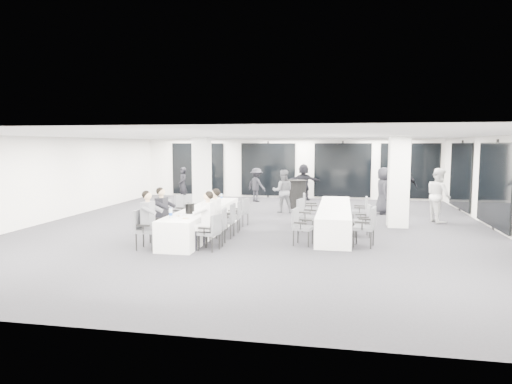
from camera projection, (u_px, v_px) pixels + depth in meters
room at (292, 180)px, 14.76m from camera, size 14.04×16.04×2.84m
column_left at (202, 174)px, 17.48m from camera, size 0.60×0.60×2.80m
column_right at (398, 182)px, 14.04m from camera, size 0.60×0.60×2.80m
banquet_table_main at (203, 221)px, 13.00m from camera, size 0.90×5.00×0.75m
banquet_table_side at (334, 219)px, 13.37m from camera, size 0.90×5.00×0.75m
cocktail_table at (297, 194)px, 18.20m from camera, size 0.81×0.81×1.13m
chair_main_left_near at (144, 227)px, 11.08m from camera, size 0.49×0.55×0.97m
chair_main_left_second at (158, 220)px, 11.93m from camera, size 0.56×0.61×1.01m
chair_main_left_mid at (173, 215)px, 12.94m from camera, size 0.51×0.57×0.98m
chair_main_left_fourth at (183, 210)px, 13.82m from camera, size 0.56×0.61×1.01m
chair_main_left_far at (192, 208)px, 14.57m from camera, size 0.56×0.59×0.94m
chair_main_right_near at (212, 230)px, 10.92m from camera, size 0.53×0.56×0.89m
chair_main_right_second at (219, 224)px, 11.56m from camera, size 0.51×0.56×0.93m
chair_main_right_mid at (228, 218)px, 12.46m from camera, size 0.48×0.54×0.94m
chair_main_right_fourth at (235, 215)px, 13.28m from camera, size 0.49×0.54×0.89m
chair_main_right_far at (242, 210)px, 14.26m from camera, size 0.53×0.55×0.87m
chair_side_left_near at (300, 224)px, 11.56m from camera, size 0.55×0.58×0.93m
chair_side_left_mid at (305, 214)px, 13.01m from camera, size 0.59×0.63×0.99m
chair_side_left_far at (309, 207)px, 14.54m from camera, size 0.55×0.60×0.99m
chair_side_right_near at (367, 224)px, 11.32m from camera, size 0.60×0.63×1.00m
chair_side_right_mid at (365, 218)px, 12.60m from camera, size 0.49×0.53×0.89m
chair_side_right_far at (362, 209)px, 14.29m from camera, size 0.47×0.53×0.92m
seated_guest_a at (150, 216)px, 11.02m from camera, size 0.50×0.38×1.44m
seated_guest_b at (164, 211)px, 11.86m from camera, size 0.50×0.38×1.44m
seated_guest_c at (205, 217)px, 10.94m from camera, size 0.50×0.38×1.44m
seated_guest_d at (213, 213)px, 11.55m from camera, size 0.50×0.38×1.44m
standing_guest_b at (283, 188)px, 17.03m from camera, size 0.96×0.68×1.82m
standing_guest_c at (256, 183)px, 20.29m from camera, size 1.23×1.06×1.70m
standing_guest_d at (405, 185)px, 17.38m from camera, size 1.36×1.10×2.03m
standing_guest_e at (384, 188)px, 16.64m from camera, size 0.63×0.97×1.94m
standing_guest_f at (303, 180)px, 20.78m from camera, size 1.78×0.80×1.89m
standing_guest_g at (183, 182)px, 20.15m from camera, size 0.80×0.81×1.74m
standing_guest_h at (439, 192)px, 14.89m from camera, size 0.85×1.11×2.02m
ice_bucket_near at (190, 208)px, 11.88m from camera, size 0.24×0.24×0.27m
ice_bucket_far at (213, 200)px, 13.94m from camera, size 0.20×0.20×0.23m
water_bottle_a at (171, 213)px, 11.13m from camera, size 0.08×0.08×0.25m
water_bottle_b at (213, 202)px, 13.45m from camera, size 0.07×0.07×0.21m
water_bottle_c at (222, 197)px, 14.88m from camera, size 0.06×0.06×0.20m
plate_a at (180, 216)px, 11.42m from camera, size 0.19×0.19×0.03m
plate_b at (185, 218)px, 11.04m from camera, size 0.22×0.22×0.03m
plate_c at (196, 211)px, 12.24m from camera, size 0.20×0.20×0.03m
wine_glass at (181, 215)px, 10.75m from camera, size 0.07×0.07×0.18m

